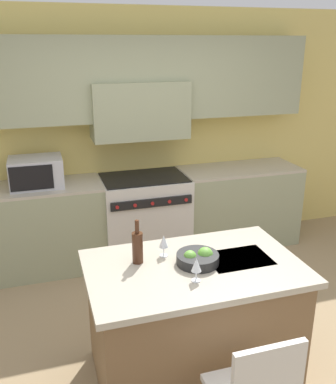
# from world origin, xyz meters

# --- Properties ---
(ground_plane) EXTENTS (10.00, 10.00, 0.00)m
(ground_plane) POSITION_xyz_m (0.00, 0.00, 0.00)
(ground_plane) COLOR #997F5B
(back_cabinetry) EXTENTS (10.00, 0.46, 2.70)m
(back_cabinetry) POSITION_xyz_m (0.00, 2.03, 1.60)
(back_cabinetry) COLOR #DBC166
(back_cabinetry) RESTS_ON ground_plane
(back_counter) EXTENTS (3.73, 0.62, 0.94)m
(back_counter) POSITION_xyz_m (0.00, 1.78, 0.47)
(back_counter) COLOR gray
(back_counter) RESTS_ON ground_plane
(range_stove) EXTENTS (0.94, 0.70, 0.95)m
(range_stove) POSITION_xyz_m (0.00, 1.76, 0.47)
(range_stove) COLOR beige
(range_stove) RESTS_ON ground_plane
(microwave) EXTENTS (0.52, 0.40, 0.30)m
(microwave) POSITION_xyz_m (-1.11, 1.78, 1.09)
(microwave) COLOR #B7B7BC
(microwave) RESTS_ON back_counter
(kitchen_island) EXTENTS (1.47, 0.92, 0.90)m
(kitchen_island) POSITION_xyz_m (-0.12, -0.15, 0.45)
(kitchen_island) COLOR brown
(kitchen_island) RESTS_ON ground_plane
(wine_bottle) EXTENTS (0.08, 0.08, 0.31)m
(wine_bottle) POSITION_xyz_m (-0.48, 0.00, 1.02)
(wine_bottle) COLOR #422314
(wine_bottle) RESTS_ON kitchen_island
(wine_glass_near) EXTENTS (0.07, 0.07, 0.16)m
(wine_glass_near) POSITION_xyz_m (-0.19, -0.35, 1.01)
(wine_glass_near) COLOR white
(wine_glass_near) RESTS_ON kitchen_island
(wine_glass_far) EXTENTS (0.07, 0.07, 0.16)m
(wine_glass_far) POSITION_xyz_m (-0.29, 0.04, 1.01)
(wine_glass_far) COLOR white
(wine_glass_far) RESTS_ON kitchen_island
(fruit_bowl) EXTENTS (0.29, 0.29, 0.11)m
(fruit_bowl) POSITION_xyz_m (-0.09, -0.14, 0.94)
(fruit_bowl) COLOR black
(fruit_bowl) RESTS_ON kitchen_island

